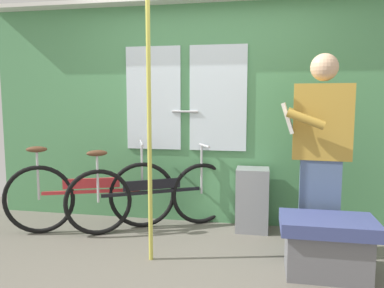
{
  "coord_description": "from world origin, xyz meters",
  "views": [
    {
      "loc": [
        0.62,
        -2.9,
        1.34
      ],
      "look_at": [
        -0.05,
        0.64,
        0.91
      ],
      "focal_mm": 35.43,
      "sensor_mm": 36.0,
      "label": 1
    }
  ],
  "objects_px": {
    "bicycle_near_door": "(91,195)",
    "handrail_pole": "(149,121)",
    "bicycle_leaning_behind": "(151,195)",
    "trash_bin_by_wall": "(252,200)",
    "passenger_reading_newspaper": "(320,151)",
    "bench_seat_corner": "(327,245)"
  },
  "relations": [
    {
      "from": "bicycle_near_door",
      "to": "bicycle_leaning_behind",
      "type": "relative_size",
      "value": 1.05
    },
    {
      "from": "handrail_pole",
      "to": "bench_seat_corner",
      "type": "xyz_separation_m",
      "value": [
        1.4,
        -0.03,
        -0.92
      ]
    },
    {
      "from": "handrail_pole",
      "to": "bench_seat_corner",
      "type": "height_order",
      "value": "handrail_pole"
    },
    {
      "from": "bicycle_leaning_behind",
      "to": "bicycle_near_door",
      "type": "bearing_deg",
      "value": 164.87
    },
    {
      "from": "bicycle_near_door",
      "to": "bicycle_leaning_behind",
      "type": "bearing_deg",
      "value": -6.66
    },
    {
      "from": "trash_bin_by_wall",
      "to": "passenger_reading_newspaper",
      "type": "bearing_deg",
      "value": -41.6
    },
    {
      "from": "bicycle_leaning_behind",
      "to": "trash_bin_by_wall",
      "type": "distance_m",
      "value": 1.03
    },
    {
      "from": "bicycle_leaning_behind",
      "to": "handrail_pole",
      "type": "distance_m",
      "value": 1.1
    },
    {
      "from": "passenger_reading_newspaper",
      "to": "bench_seat_corner",
      "type": "height_order",
      "value": "passenger_reading_newspaper"
    },
    {
      "from": "trash_bin_by_wall",
      "to": "handrail_pole",
      "type": "height_order",
      "value": "handrail_pole"
    },
    {
      "from": "bicycle_near_door",
      "to": "handrail_pole",
      "type": "relative_size",
      "value": 0.7
    },
    {
      "from": "bicycle_near_door",
      "to": "bicycle_leaning_behind",
      "type": "xyz_separation_m",
      "value": [
        0.59,
        0.15,
        -0.01
      ]
    },
    {
      "from": "bicycle_leaning_behind",
      "to": "trash_bin_by_wall",
      "type": "relative_size",
      "value": 2.38
    },
    {
      "from": "bicycle_near_door",
      "to": "handrail_pole",
      "type": "height_order",
      "value": "handrail_pole"
    },
    {
      "from": "passenger_reading_newspaper",
      "to": "handrail_pole",
      "type": "height_order",
      "value": "handrail_pole"
    },
    {
      "from": "passenger_reading_newspaper",
      "to": "trash_bin_by_wall",
      "type": "height_order",
      "value": "passenger_reading_newspaper"
    },
    {
      "from": "bicycle_near_door",
      "to": "bicycle_leaning_behind",
      "type": "distance_m",
      "value": 0.61
    },
    {
      "from": "passenger_reading_newspaper",
      "to": "bench_seat_corner",
      "type": "relative_size",
      "value": 2.44
    },
    {
      "from": "trash_bin_by_wall",
      "to": "handrail_pole",
      "type": "xyz_separation_m",
      "value": [
        -0.81,
        -0.87,
        0.84
      ]
    },
    {
      "from": "bicycle_near_door",
      "to": "passenger_reading_newspaper",
      "type": "bearing_deg",
      "value": -26.25
    },
    {
      "from": "bicycle_leaning_behind",
      "to": "passenger_reading_newspaper",
      "type": "xyz_separation_m",
      "value": [
        1.59,
        -0.35,
        0.55
      ]
    },
    {
      "from": "passenger_reading_newspaper",
      "to": "handrail_pole",
      "type": "distance_m",
      "value": 1.45
    }
  ]
}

